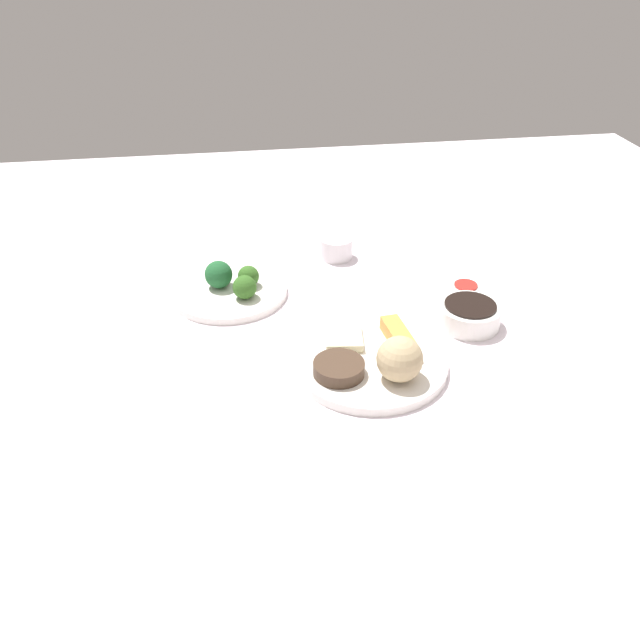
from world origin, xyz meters
name	(u,v)px	position (x,y,z in m)	size (l,w,h in m)	color
tabletop	(356,355)	(0.00, 0.00, 0.01)	(2.20, 2.20, 0.02)	white
main_plate	(370,362)	(-0.01, 0.05, 0.03)	(0.26, 0.26, 0.02)	white
rice_scoop	(400,359)	(-0.05, 0.11, 0.07)	(0.07, 0.07, 0.07)	tan
spring_roll	(399,338)	(-0.07, 0.02, 0.05)	(0.11, 0.03, 0.02)	gold
crab_rangoon_wonton	(344,337)	(0.02, -0.01, 0.04)	(0.06, 0.08, 0.01)	beige
stir_fry_heap	(339,368)	(0.05, 0.08, 0.05)	(0.08, 0.08, 0.02)	#453224
broccoli_plate	(229,291)	(0.21, -0.22, 0.03)	(0.23, 0.23, 0.01)	white
broccoli_floret_0	(219,275)	(0.23, -0.23, 0.06)	(0.05, 0.05, 0.05)	#205B2E
broccoli_floret_1	(248,276)	(0.17, -0.23, 0.05)	(0.04, 0.04, 0.04)	#336321
broccoli_floret_2	(245,287)	(0.18, -0.18, 0.06)	(0.05, 0.05, 0.05)	#326221
soy_sauce_bowl	(469,315)	(-0.22, -0.05, 0.04)	(0.11, 0.11, 0.04)	white
soy_sauce_bowl_liquid	(470,305)	(-0.22, -0.05, 0.06)	(0.09, 0.09, 0.00)	black
sauce_ramekin_sweet_and_sour	(465,291)	(-0.24, -0.14, 0.03)	(0.05, 0.05, 0.02)	white
sauce_ramekin_sweet_and_sour_liquid	(466,285)	(-0.24, -0.14, 0.05)	(0.04, 0.04, 0.00)	red
teacup	(336,248)	(-0.03, -0.35, 0.04)	(0.07, 0.07, 0.05)	silver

